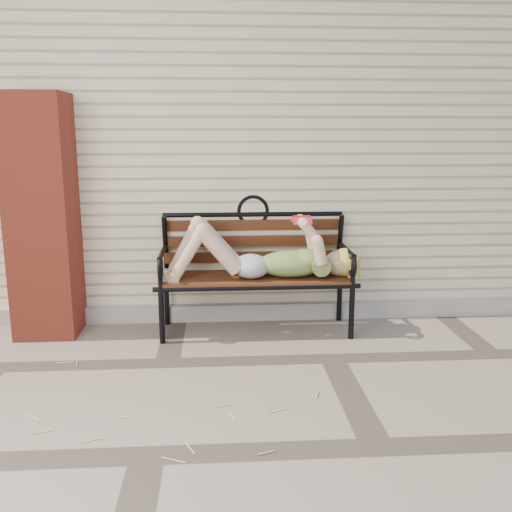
{
  "coord_description": "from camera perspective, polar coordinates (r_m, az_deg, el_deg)",
  "views": [
    {
      "loc": [
        -0.86,
        -4.02,
        1.69
      ],
      "look_at": [
        -0.55,
        0.57,
        0.69
      ],
      "focal_mm": 40.0,
      "sensor_mm": 36.0,
      "label": 1
    }
  ],
  "objects": [
    {
      "name": "ground",
      "position": [
        4.45,
        7.65,
        -10.13
      ],
      "size": [
        80.0,
        80.0,
        0.0
      ],
      "primitive_type": "plane",
      "color": "#78675C",
      "rests_on": "ground"
    },
    {
      "name": "reading_woman",
      "position": [
        4.77,
        0.17,
        0.11
      ],
      "size": [
        1.67,
        0.38,
        0.53
      ],
      "color": "#0A3B47",
      "rests_on": "ground"
    },
    {
      "name": "brick_pillar",
      "position": [
        5.03,
        -20.54,
        3.66
      ],
      "size": [
        0.5,
        0.5,
        2.0
      ],
      "primitive_type": "cube",
      "color": "#AF3B27",
      "rests_on": "ground"
    },
    {
      "name": "foundation_strip",
      "position": [
        5.32,
        5.61,
        -5.42
      ],
      "size": [
        8.0,
        0.1,
        0.15
      ],
      "primitive_type": "cube",
      "color": "#AFA89E",
      "rests_on": "ground"
    },
    {
      "name": "house_roof",
      "position": [
        7.22,
        3.31,
        23.97
      ],
      "size": [
        8.3,
        4.3,
        0.3
      ],
      "primitive_type": "cube",
      "color": "#463932",
      "rests_on": "house_wall"
    },
    {
      "name": "garden_bench",
      "position": [
        4.91,
        -0.11,
        0.02
      ],
      "size": [
        1.77,
        0.71,
        1.15
      ],
      "color": "black",
      "rests_on": "ground"
    },
    {
      "name": "straw_scatter",
      "position": [
        3.91,
        -19.2,
        -13.89
      ],
      "size": [
        2.78,
        1.6,
        0.01
      ],
      "color": "#E0B86D",
      "rests_on": "ground"
    },
    {
      "name": "house_wall",
      "position": [
        7.08,
        3.14,
        10.77
      ],
      "size": [
        8.0,
        4.0,
        3.0
      ],
      "primitive_type": "cube",
      "color": "beige",
      "rests_on": "ground"
    }
  ]
}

